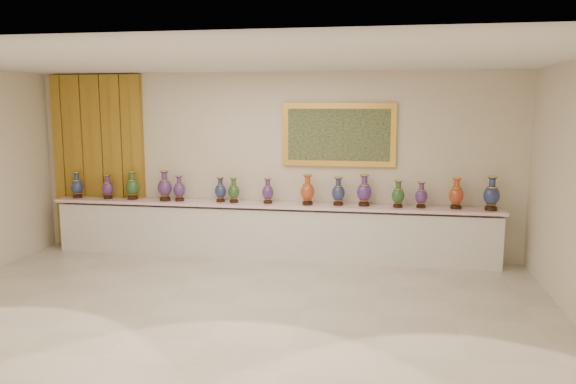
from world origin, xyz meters
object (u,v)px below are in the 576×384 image
vase_0 (77,186)px  vase_1 (108,188)px  vase_2 (132,187)px  counter (270,231)px

vase_0 → vase_1: vase_0 is taller
vase_1 → vase_2: size_ratio=0.85×
vase_0 → vase_2: vase_2 is taller
counter → vase_1: size_ratio=17.85×
counter → vase_2: vase_2 is taller
vase_2 → vase_1: bearing=-178.0°
vase_1 → vase_2: 0.44m
vase_0 → vase_1: 0.56m
counter → vase_0: (-3.35, -0.03, 0.66)m
counter → vase_2: size_ratio=15.19×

